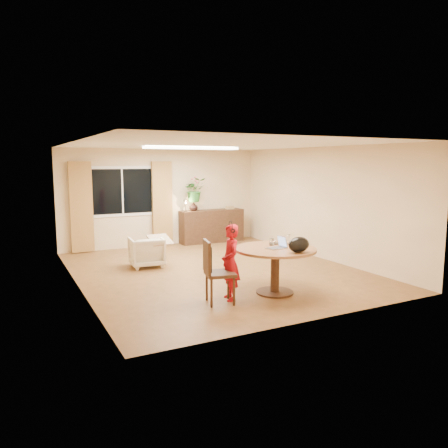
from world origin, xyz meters
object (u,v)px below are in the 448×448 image
at_px(dining_chair, 220,272).
at_px(dining_table, 275,258).
at_px(sideboard, 212,226).
at_px(armchair, 146,252).
at_px(child, 230,262).

bearing_deg(dining_chair, dining_table, 15.38).
bearing_deg(dining_table, dining_chair, -177.66).
distance_m(dining_table, sideboard, 5.04).
bearing_deg(armchair, dining_table, 120.72).
bearing_deg(dining_chair, armchair, 108.99).
bearing_deg(child, armchair, -159.18).
xyz_separation_m(dining_table, child, (-0.85, 0.04, -0.00)).
height_order(dining_table, armchair, dining_table).
relative_size(dining_table, dining_chair, 1.36).
distance_m(dining_table, dining_chair, 1.09).
bearing_deg(armchair, sideboard, -136.39).
height_order(dining_chair, sideboard, dining_chair).
xyz_separation_m(child, armchair, (-0.54, 2.86, -0.30)).
bearing_deg(sideboard, dining_chair, -114.14).
bearing_deg(armchair, dining_chair, 101.14).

